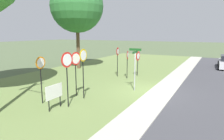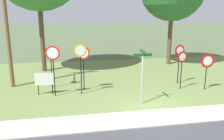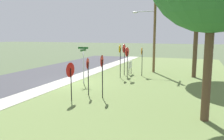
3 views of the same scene
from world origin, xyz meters
name	(u,v)px [view 3 (image 3 of 3)]	position (x,y,z in m)	size (l,w,h in m)	color
ground_plane	(72,83)	(0.00, 0.00, 0.00)	(160.00, 160.00, 0.00)	#4C5B3D
road_asphalt	(22,79)	(0.00, -4.80, 0.01)	(44.00, 6.40, 0.01)	#3D3D42
sidewalk_strip	(63,82)	(0.00, -0.80, 0.03)	(44.00, 1.60, 0.06)	#ADAA9E
grass_median	(149,90)	(0.00, 6.00, 0.02)	(44.00, 12.00, 0.04)	olive
stop_sign_near_left	(142,56)	(-4.89, 4.32, 1.86)	(0.65, 0.10, 2.54)	black
stop_sign_near_right	(124,53)	(-4.65, 2.74, 2.11)	(0.77, 0.11, 2.82)	black
stop_sign_far_left	(127,56)	(-2.99, 3.51, 1.98)	(0.76, 0.13, 2.65)	black
stop_sign_far_center	(120,54)	(-3.17, 2.83, 2.12)	(0.71, 0.11, 2.87)	black
yield_sign_near_left	(88,68)	(2.81, 2.73, 1.75)	(0.67, 0.16, 2.31)	black
yield_sign_near_right	(70,73)	(4.21, 2.35, 1.64)	(0.83, 0.11, 2.17)	black
yield_sign_far_left	(102,66)	(3.14, 3.80, 1.94)	(0.71, 0.13, 2.54)	black
street_name_post	(83,62)	(-0.24, 0.89, 1.70)	(0.96, 0.82, 2.77)	#9EA0A8
utility_pole	(153,27)	(-7.35, 4.80, 4.48)	(2.10, 2.38, 8.18)	brown
notice_board	(130,66)	(-5.19, 3.16, 0.87)	(1.10, 0.05, 1.25)	black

